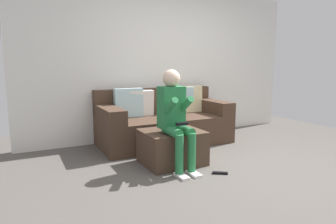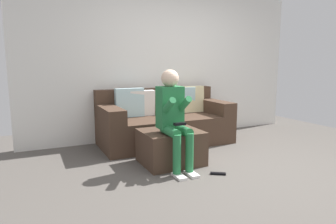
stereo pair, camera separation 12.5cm
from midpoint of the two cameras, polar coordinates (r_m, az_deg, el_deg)
The scene contains 6 objects.
ground_plane at distance 3.74m, azimuth 13.58°, elevation -10.97°, with size 6.50×6.50×0.00m, color #544F49.
wall_back at distance 5.28m, azimuth -0.93°, elevation 9.07°, with size 5.00×0.10×2.52m, color silver.
couch_sectional at distance 4.83m, azimuth -1.63°, elevation -1.94°, with size 2.06×0.95×0.89m.
ottoman at distance 3.87m, azimuth -0.19°, elevation -6.67°, with size 0.74×0.63×0.43m, color #473326.
person_seated at distance 3.60m, azimuth 0.27°, elevation -0.14°, with size 0.30×0.63×1.20m.
remote_near_ottoman at distance 3.60m, azimuth 8.88°, elevation -11.42°, with size 0.18×0.05×0.02m, color black.
Camera 1 is at (-2.36, -2.62, 1.27)m, focal length 32.01 mm.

